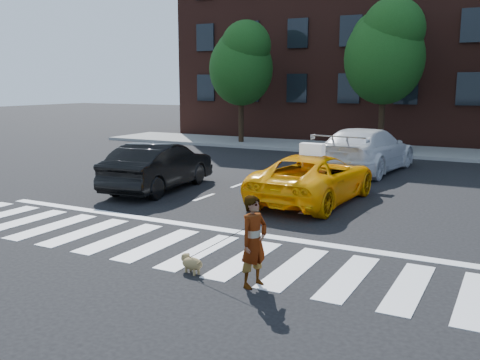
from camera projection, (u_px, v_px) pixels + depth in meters
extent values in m
plane|color=black|center=(158.00, 245.00, 10.96)|extent=(120.00, 120.00, 0.00)
cube|color=silver|center=(158.00, 245.00, 10.96)|extent=(13.00, 2.40, 0.01)
cube|color=silver|center=(199.00, 226.00, 12.35)|extent=(12.00, 0.30, 0.01)
cube|color=slate|center=(372.00, 149.00, 26.17)|extent=(30.00, 4.00, 0.15)
cube|color=#421F17|center=(408.00, 37.00, 31.64)|extent=(26.00, 10.00, 12.00)
cylinder|color=black|center=(241.00, 114.00, 28.68)|extent=(0.28, 0.28, 3.25)
ellipsoid|color=#13390F|center=(241.00, 69.00, 28.25)|extent=(3.38, 3.38, 3.89)
sphere|color=#13390F|center=(246.00, 45.00, 27.68)|extent=(2.60, 2.60, 2.60)
sphere|color=#13390F|center=(237.00, 53.00, 28.47)|extent=(2.34, 2.34, 2.34)
cylinder|color=black|center=(382.00, 115.00, 25.20)|extent=(0.28, 0.28, 3.55)
ellipsoid|color=#13390F|center=(384.00, 58.00, 24.74)|extent=(3.69, 3.69, 4.25)
sphere|color=#13390F|center=(394.00, 29.00, 24.15)|extent=(2.84, 2.84, 2.84)
sphere|color=#13390F|center=(379.00, 39.00, 24.95)|extent=(2.56, 2.56, 2.56)
imported|color=#FAA605|center=(314.00, 178.00, 14.88)|extent=(2.48, 4.93, 1.34)
imported|color=black|center=(159.00, 166.00, 16.53)|extent=(1.97, 4.59, 1.47)
imported|color=silver|center=(366.00, 150.00, 19.87)|extent=(2.80, 5.85, 1.65)
imported|color=#999999|center=(254.00, 242.00, 8.61)|extent=(0.50, 0.63, 1.51)
ellipsoid|color=brown|center=(192.00, 264.00, 9.30)|extent=(0.44, 0.33, 0.22)
sphere|color=brown|center=(186.00, 258.00, 9.43)|extent=(0.21, 0.21, 0.16)
sphere|color=brown|center=(183.00, 258.00, 9.48)|extent=(0.10, 0.10, 0.08)
cylinder|color=brown|center=(199.00, 263.00, 9.14)|extent=(0.12, 0.07, 0.10)
sphere|color=brown|center=(188.00, 255.00, 9.45)|extent=(0.07, 0.07, 0.06)
sphere|color=brown|center=(183.00, 256.00, 9.38)|extent=(0.07, 0.07, 0.06)
cylinder|color=brown|center=(186.00, 269.00, 9.37)|extent=(0.05, 0.05, 0.11)
cylinder|color=brown|center=(191.00, 268.00, 9.43)|extent=(0.05, 0.05, 0.11)
cylinder|color=brown|center=(194.00, 273.00, 9.20)|extent=(0.05, 0.05, 0.11)
cylinder|color=brown|center=(199.00, 271.00, 9.26)|extent=(0.05, 0.05, 0.11)
cube|color=white|center=(312.00, 149.00, 14.56)|extent=(0.66, 0.31, 0.32)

